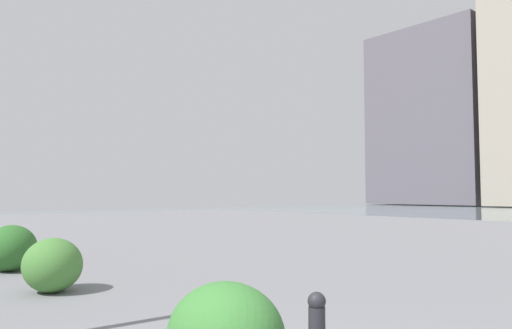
# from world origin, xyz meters

# --- Properties ---
(building_highrise) EXTENTS (16.86, 10.54, 25.50)m
(building_highrise) POSITION_xyz_m (34.71, -64.56, 12.75)
(building_highrise) COLOR #5B5660
(building_highrise) RESTS_ON ground
(shrub_round) EXTENTS (0.97, 0.87, 0.83)m
(shrub_round) POSITION_xyz_m (6.08, -1.00, 0.41)
(shrub_round) COLOR #477F38
(shrub_round) RESTS_ON ground
(shrub_wide) EXTENTS (1.05, 0.95, 0.89)m
(shrub_wide) POSITION_xyz_m (8.67, -1.04, 0.45)
(shrub_wide) COLOR #2D6628
(shrub_wide) RESTS_ON ground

